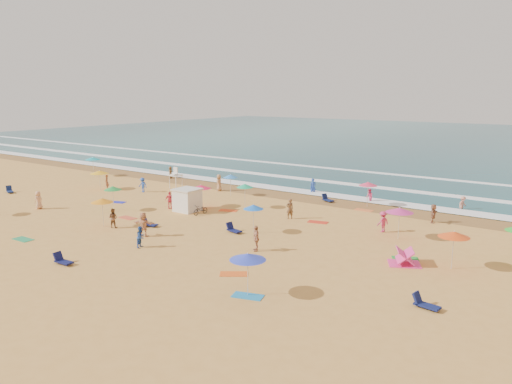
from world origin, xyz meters
The scene contains 13 objects.
ground centered at (0.00, 0.00, 0.00)m, with size 220.00×220.00×0.00m, color gold.
ocean centered at (0.00, 84.00, 0.00)m, with size 220.00×140.00×0.18m, color #0C4756.
wet_sand centered at (0.00, 12.50, 0.01)m, with size 220.00×220.00×0.00m, color olive.
surf_foam centered at (0.00, 21.32, 0.10)m, with size 200.00×18.70×0.05m.
cabana centered at (-4.07, 1.05, 1.00)m, with size 2.00×2.00×2.00m, color white.
cabana_roof centered at (-4.07, 1.05, 2.06)m, with size 2.20×2.20×0.12m, color silver.
bicycle centered at (-2.17, 0.75, 0.44)m, with size 0.58×1.66×0.87m, color black.
lifeguard_stand centered at (-12.75, 8.42, 1.05)m, with size 1.20×1.20×2.10m, color white, non-canonical shape.
beach_umbrellas centered at (0.75, 0.52, 2.17)m, with size 57.23×31.34×0.78m.
loungers centered at (7.68, -2.51, 0.17)m, with size 61.26×27.45×0.34m.
towels centered at (0.85, -3.27, 0.01)m, with size 38.52×24.66×0.03m.
popup_tents centered at (21.38, 3.73, 0.60)m, with size 10.31×12.91×1.20m.
beachgoers centered at (0.22, 3.27, 0.81)m, with size 36.44×26.33×2.15m.
Camera 1 is at (27.34, -32.17, 10.92)m, focal length 35.00 mm.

